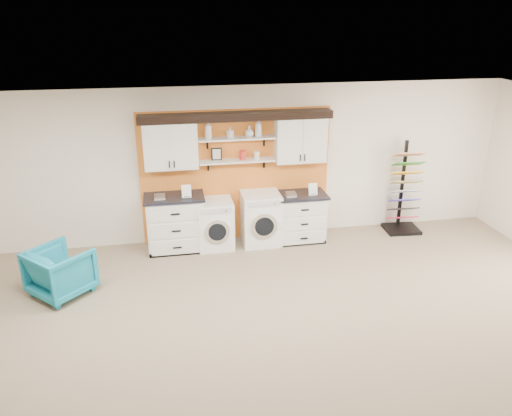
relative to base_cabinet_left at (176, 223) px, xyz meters
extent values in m
plane|color=gray|center=(1.13, -3.64, -0.50)|extent=(10.00, 10.00, 0.00)
plane|color=white|center=(1.13, -3.64, 2.30)|extent=(10.00, 10.00, 0.00)
plane|color=silver|center=(1.13, 0.36, 0.90)|extent=(10.00, 0.00, 10.00)
cube|color=orange|center=(1.13, 0.32, 0.70)|extent=(3.40, 0.07, 2.40)
cube|color=white|center=(0.00, 0.16, 1.38)|extent=(0.90, 0.34, 0.84)
cube|color=white|center=(-0.22, -0.02, 1.38)|extent=(0.42, 0.01, 0.78)
cube|color=white|center=(0.22, -0.02, 1.38)|extent=(0.42, 0.01, 0.78)
cube|color=white|center=(2.26, 0.16, 1.38)|extent=(0.90, 0.34, 0.84)
cube|color=white|center=(2.04, -0.02, 1.38)|extent=(0.42, 0.01, 0.78)
cube|color=white|center=(2.48, -0.02, 1.38)|extent=(0.42, 0.01, 0.78)
cube|color=white|center=(1.13, 0.16, 1.03)|extent=(1.32, 0.28, 0.03)
cube|color=white|center=(1.13, 0.16, 1.43)|extent=(1.32, 0.28, 0.03)
cube|color=black|center=(1.13, 0.18, 1.83)|extent=(3.30, 0.40, 0.10)
cube|color=black|center=(1.13, -0.01, 1.77)|extent=(3.30, 0.04, 0.04)
cube|color=black|center=(0.78, 0.21, 1.15)|extent=(0.18, 0.02, 0.22)
cube|color=beige|center=(0.78, 0.20, 1.15)|extent=(0.14, 0.01, 0.18)
cylinder|color=red|center=(1.23, 0.16, 1.12)|extent=(0.11, 0.11, 0.16)
cylinder|color=silver|center=(1.48, 0.16, 1.11)|extent=(0.10, 0.10, 0.14)
cube|color=white|center=(0.00, 0.01, -0.02)|extent=(0.97, 0.60, 0.97)
cube|color=black|center=(0.00, -0.26, -0.46)|extent=(0.97, 0.06, 0.08)
cube|color=black|center=(0.00, 0.01, 0.48)|extent=(1.03, 0.66, 0.04)
cube|color=white|center=(0.00, -0.30, 0.29)|extent=(0.88, 0.02, 0.27)
cube|color=white|center=(0.00, -0.30, -0.02)|extent=(0.88, 0.02, 0.27)
cube|color=white|center=(0.00, -0.30, -0.33)|extent=(0.88, 0.02, 0.27)
cube|color=white|center=(2.26, 0.01, -0.07)|extent=(0.86, 0.60, 0.86)
cube|color=black|center=(2.26, -0.26, -0.47)|extent=(0.86, 0.06, 0.07)
cube|color=black|center=(2.26, 0.01, 0.38)|extent=(0.92, 0.66, 0.04)
cube|color=white|center=(2.26, -0.30, 0.21)|extent=(0.78, 0.02, 0.24)
cube|color=white|center=(2.26, -0.30, -0.07)|extent=(0.78, 0.02, 0.24)
cube|color=white|center=(2.26, -0.30, -0.35)|extent=(0.78, 0.02, 0.24)
cube|color=white|center=(0.70, 0.01, -0.07)|extent=(0.62, 0.66, 0.87)
cube|color=silver|center=(0.70, -0.33, 0.31)|extent=(0.53, 0.02, 0.09)
cylinder|color=silver|center=(0.70, -0.33, -0.08)|extent=(0.44, 0.05, 0.44)
cylinder|color=black|center=(0.70, -0.35, -0.08)|extent=(0.31, 0.03, 0.31)
cube|color=white|center=(1.52, 0.01, -0.03)|extent=(0.68, 0.66, 0.95)
cube|color=silver|center=(1.52, -0.33, 0.38)|extent=(0.58, 0.02, 0.10)
cylinder|color=silver|center=(1.52, -0.33, -0.04)|extent=(0.48, 0.05, 0.48)
cylinder|color=black|center=(1.52, -0.35, -0.04)|extent=(0.34, 0.03, 0.34)
cube|color=black|center=(4.30, 0.01, -0.47)|extent=(0.67, 0.57, 0.06)
cube|color=black|center=(4.32, 0.20, 0.40)|extent=(0.06, 0.06, 1.69)
cube|color=#E61B42|center=(4.31, 0.03, -0.24)|extent=(0.55, 0.33, 0.15)
cube|color=black|center=(4.31, 0.03, -0.06)|extent=(0.55, 0.33, 0.15)
cube|color=#4038C6|center=(4.31, 0.03, 0.12)|extent=(0.55, 0.33, 0.15)
cube|color=silver|center=(4.31, 0.03, 0.30)|extent=(0.55, 0.33, 0.15)
cube|color=#9C8941|center=(4.31, 0.03, 0.48)|extent=(0.55, 0.33, 0.15)
cube|color=#FFAC1A|center=(4.31, 0.03, 0.66)|extent=(0.55, 0.33, 0.15)
cube|color=#287D22|center=(4.31, 0.03, 0.84)|extent=(0.55, 0.33, 0.15)
cube|color=#F48D6C|center=(4.31, 0.03, 1.02)|extent=(0.55, 0.33, 0.15)
imported|color=#137996|center=(-1.74, -1.21, -0.14)|extent=(1.12, 1.12, 0.73)
imported|color=silver|center=(0.65, 0.16, 1.60)|extent=(0.17, 0.17, 0.32)
imported|color=silver|center=(1.02, 0.16, 1.54)|extent=(0.12, 0.12, 0.19)
imported|color=silver|center=(1.35, 0.16, 1.54)|extent=(0.20, 0.20, 0.19)
imported|color=silver|center=(1.51, 0.16, 1.60)|extent=(0.16, 0.16, 0.32)
camera|label=1|loc=(-0.07, -8.16, 3.48)|focal=35.00mm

